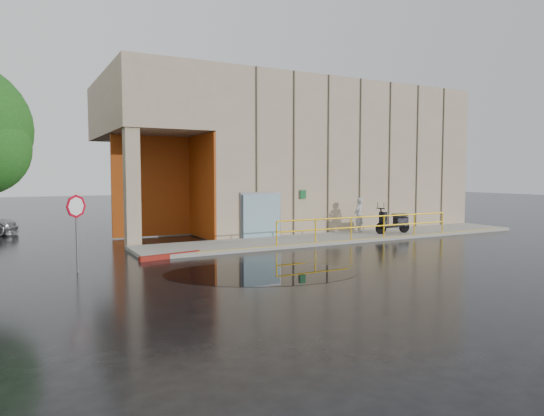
% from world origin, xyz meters
% --- Properties ---
extents(ground, '(120.00, 120.00, 0.00)m').
position_xyz_m(ground, '(0.00, 0.00, 0.00)').
color(ground, black).
rests_on(ground, ground).
extents(sidewalk, '(20.00, 3.00, 0.15)m').
position_xyz_m(sidewalk, '(4.00, 4.50, 0.07)').
color(sidewalk, gray).
rests_on(sidewalk, ground).
extents(building, '(20.00, 10.17, 8.00)m').
position_xyz_m(building, '(5.10, 10.98, 4.21)').
color(building, tan).
rests_on(building, ground).
extents(guardrail, '(9.56, 0.06, 1.03)m').
position_xyz_m(guardrail, '(4.25, 3.15, 0.68)').
color(guardrail, yellow).
rests_on(guardrail, sidewalk).
extents(person, '(0.76, 0.68, 1.75)m').
position_xyz_m(person, '(5.30, 5.15, 1.03)').
color(person, '#A6A6AB').
rests_on(person, sidewalk).
extents(scooter, '(2.03, 0.76, 1.55)m').
position_xyz_m(scooter, '(6.60, 4.07, 1.04)').
color(scooter, black).
rests_on(scooter, sidewalk).
extents(stop_sign, '(0.63, 0.45, 2.45)m').
position_xyz_m(stop_sign, '(-8.27, 1.97, 1.80)').
color(stop_sign, slate).
rests_on(stop_sign, ground).
extents(red_curb, '(2.39, 0.62, 0.18)m').
position_xyz_m(red_curb, '(-4.96, 3.10, 0.09)').
color(red_curb, maroon).
rests_on(red_curb, ground).
extents(puddle, '(7.01, 5.78, 0.01)m').
position_xyz_m(puddle, '(-3.25, -0.86, 0.00)').
color(puddle, black).
rests_on(puddle, ground).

